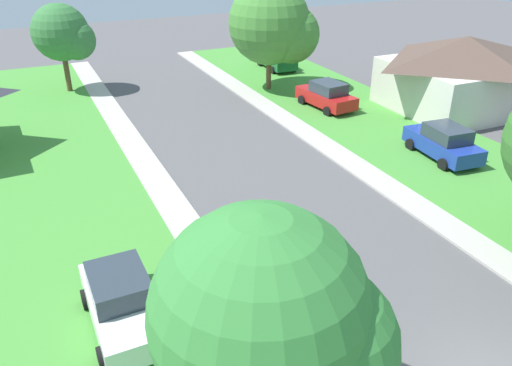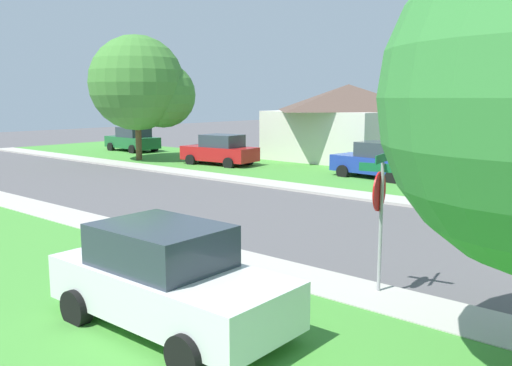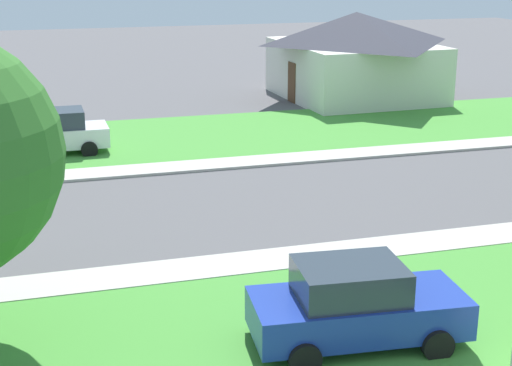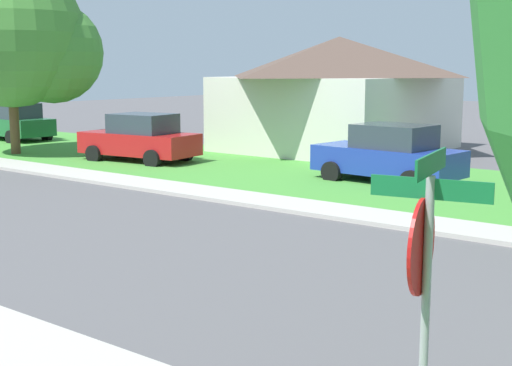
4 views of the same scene
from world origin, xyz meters
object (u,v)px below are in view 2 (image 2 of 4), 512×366
object	(u,v)px
stop_sign_far_corner	(380,200)
car_blue_near_corner	(379,161)
car_red_across_road	(220,150)
house_right_setback	(348,121)
tree_corner_large	(143,86)
car_white_far_down_street	(167,279)
car_green_kerbside_mid	(133,140)

from	to	relation	value
stop_sign_far_corner	car_blue_near_corner	xyz separation A→B (m)	(13.65, 7.19, -1.01)
car_red_across_road	house_right_setback	world-z (taller)	house_right_setback
car_blue_near_corner	tree_corner_large	world-z (taller)	tree_corner_large
car_white_far_down_street	tree_corner_large	size ratio (longest dim) A/B	0.58
car_white_far_down_street	car_red_across_road	distance (m)	21.73
tree_corner_large	car_white_far_down_street	bearing A→B (deg)	-127.31
car_red_across_road	tree_corner_large	bearing A→B (deg)	103.10
car_green_kerbside_mid	house_right_setback	size ratio (longest dim) A/B	0.48
car_red_across_road	tree_corner_large	distance (m)	6.36
car_green_kerbside_mid	tree_corner_large	xyz separation A→B (m)	(-2.78, -4.96, 3.59)
stop_sign_far_corner	house_right_setback	world-z (taller)	house_right_setback
car_white_far_down_street	car_red_across_road	xyz separation A→B (m)	(16.16, 14.53, 0.00)
car_white_far_down_street	car_red_across_road	size ratio (longest dim) A/B	0.97
car_blue_near_corner	car_red_across_road	bearing A→B (deg)	97.15
car_blue_near_corner	tree_corner_large	size ratio (longest dim) A/B	0.60
house_right_setback	stop_sign_far_corner	bearing A→B (deg)	-147.52
tree_corner_large	car_blue_near_corner	bearing A→B (deg)	-80.70
car_red_across_road	car_white_far_down_street	bearing A→B (deg)	-138.05
car_white_far_down_street	house_right_setback	xyz separation A→B (m)	(23.82, 10.96, 1.50)
stop_sign_far_corner	car_white_far_down_street	world-z (taller)	stop_sign_far_corner
car_white_far_down_street	house_right_setback	world-z (taller)	house_right_setback
stop_sign_far_corner	tree_corner_large	bearing A→B (deg)	62.28
stop_sign_far_corner	house_right_setback	xyz separation A→B (m)	(20.15, 12.83, 0.49)
car_red_across_road	car_green_kerbside_mid	size ratio (longest dim) A/B	1.02
tree_corner_large	house_right_setback	world-z (taller)	tree_corner_large
car_white_far_down_street	car_green_kerbside_mid	xyz separation A→B (m)	(17.76, 24.61, 0.00)
house_right_setback	car_red_across_road	bearing A→B (deg)	155.00
car_white_far_down_street	car_blue_near_corner	distance (m)	18.12
car_green_kerbside_mid	tree_corner_large	world-z (taller)	tree_corner_large
stop_sign_far_corner	car_green_kerbside_mid	distance (m)	30.01
stop_sign_far_corner	car_white_far_down_street	size ratio (longest dim) A/B	0.64
house_right_setback	car_blue_near_corner	bearing A→B (deg)	-139.08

